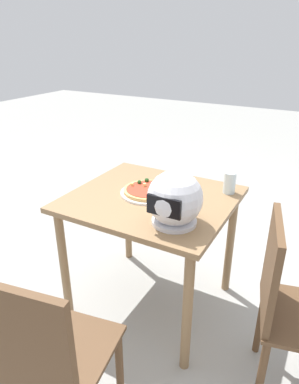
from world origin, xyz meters
TOP-DOWN VIEW (x-y plane):
  - ground_plane at (0.00, 0.00)m, footprint 14.00×14.00m
  - dining_table at (0.00, 0.00)m, footprint 0.90×0.82m
  - pizza_plate at (0.04, -0.03)m, footprint 0.31×0.31m
  - pizza at (0.04, -0.03)m, footprint 0.28×0.28m
  - motorcycle_helmet at (-0.24, 0.21)m, footprint 0.27×0.27m
  - drinking_glass at (-0.37, -0.27)m, footprint 0.07×0.07m
  - chair_side at (-0.81, 0.21)m, footprint 0.48×0.48m
  - chair_far at (-0.08, 0.95)m, footprint 0.46×0.46m

SIDE VIEW (x-z plane):
  - ground_plane at x=0.00m, z-range 0.00..0.00m
  - chair_side at x=-0.81m, z-range 0.06..0.96m
  - chair_far at x=-0.08m, z-range 0.06..0.96m
  - dining_table at x=0.00m, z-range 0.27..1.02m
  - pizza_plate at x=0.04m, z-range 0.75..0.77m
  - pizza at x=0.04m, z-range 0.75..0.80m
  - drinking_glass at x=-0.37m, z-range 0.75..0.88m
  - motorcycle_helmet at x=-0.24m, z-range 0.75..1.02m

